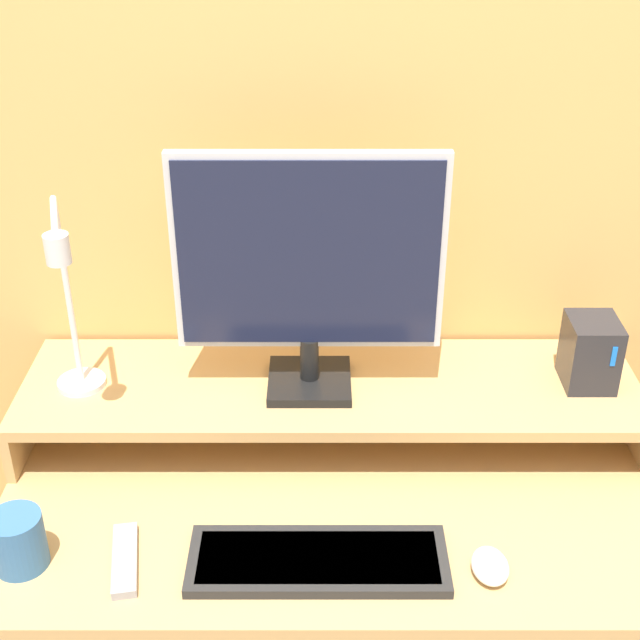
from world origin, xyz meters
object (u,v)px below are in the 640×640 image
monitor (306,266)px  mug (15,542)px  remote_control (122,560)px  keyboard (316,560)px  router_dock (587,352)px  desk_lamp (67,313)px  mouse (488,565)px

monitor → mug: 0.68m
remote_control → mug: size_ratio=1.66×
mug → keyboard: bearing=-0.3°
router_dock → remote_control: (-0.85, -0.37, -0.18)m
mug → router_dock: bearing=20.1°
desk_lamp → router_dock: 0.98m
router_dock → keyboard: bearing=-144.4°
router_dock → mug: size_ratio=1.37×
remote_control → router_dock: bearing=23.7°
keyboard → router_dock: bearing=35.6°
monitor → desk_lamp: monitor is taller
mouse → router_dock: bearing=58.3°
keyboard → mouse: 0.28m
router_dock → keyboard: (-0.53, -0.38, -0.18)m
remote_control → mouse: bearing=-2.0°
remote_control → mug: bearing=-179.8°
remote_control → monitor: bearing=50.0°
desk_lamp → mouse: (0.73, -0.33, -0.30)m
monitor → router_dock: monitor is taller
router_dock → mouse: size_ratio=1.56×
router_dock → monitor: bearing=-179.0°
keyboard → mouse: bearing=-3.7°
router_dock → mug: router_dock is taller
monitor → remote_control: 0.60m
remote_control → mug: 0.18m
mouse → remote_control: 0.61m
monitor → router_dock: 0.58m
router_dock → keyboard: router_dock is taller
mouse → remote_control: bearing=178.0°
mouse → remote_control: (-0.61, 0.02, -0.01)m
monitor → mouse: (0.30, -0.39, -0.36)m
desk_lamp → keyboard: (0.45, -0.31, -0.30)m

